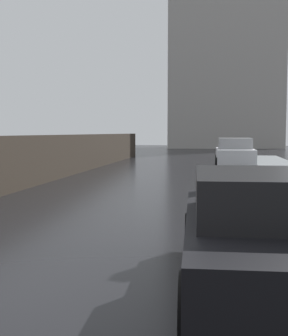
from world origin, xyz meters
TOP-DOWN VIEW (x-y plane):
  - ground at (0.00, 0.00)m, footprint 120.00×120.00m
  - car_white_mid_road at (2.79, 18.97)m, footprint 1.92×4.10m
  - car_black_far_ahead at (2.41, 1.09)m, footprint 2.01×4.24m
  - distant_tower at (2.65, 50.40)m, footprint 13.67×8.19m

SIDE VIEW (x-z plane):
  - ground at x=0.00m, z-range 0.00..0.00m
  - car_black_far_ahead at x=2.41m, z-range 0.03..1.45m
  - car_white_mid_road at x=2.79m, z-range 0.02..1.57m
  - distant_tower at x=2.65m, z-range -2.67..28.48m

